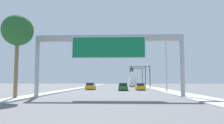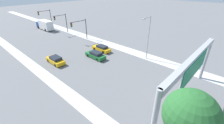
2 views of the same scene
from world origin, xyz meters
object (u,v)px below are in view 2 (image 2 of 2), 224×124
(sign_gantry, at_px, (193,67))
(car_mid_right, at_px, (101,48))
(traffic_light_mid_block, at_px, (62,21))
(street_lamp_right, at_px, (148,35))
(car_far_left, at_px, (55,60))
(car_near_left, at_px, (96,55))
(traffic_light_far_intersection, at_px, (47,16))
(palm_tree_foreground, at_px, (190,117))
(truck_box_primary, at_px, (45,25))
(traffic_light_near_intersection, at_px, (81,27))

(sign_gantry, bearing_deg, car_mid_right, 75.75)
(traffic_light_mid_block, height_order, street_lamp_right, street_lamp_right)
(car_far_left, height_order, car_mid_right, car_far_left)
(car_far_left, bearing_deg, car_near_left, -29.89)
(traffic_light_mid_block, height_order, traffic_light_far_intersection, traffic_light_far_intersection)
(car_near_left, height_order, palm_tree_foreground, palm_tree_foreground)
(truck_box_primary, relative_size, traffic_light_far_intersection, 1.34)
(car_mid_right, distance_m, car_near_left, 3.96)
(traffic_light_near_intersection, relative_size, street_lamp_right, 0.65)
(truck_box_primary, bearing_deg, sign_gantry, -96.13)
(car_near_left, height_order, traffic_light_mid_block, traffic_light_mid_block)
(car_mid_right, relative_size, palm_tree_foreground, 0.55)
(car_near_left, height_order, truck_box_primary, truck_box_primary)
(sign_gantry, relative_size, truck_box_primary, 2.01)
(car_near_left, relative_size, street_lamp_right, 0.54)
(truck_box_primary, relative_size, palm_tree_foreground, 0.96)
(truck_box_primary, xyz_separation_m, street_lamp_right, (3.01, -38.23, 3.59))
(traffic_light_mid_block, bearing_deg, street_lamp_right, -87.88)
(traffic_light_far_intersection, relative_size, palm_tree_foreground, 0.72)
(car_near_left, distance_m, traffic_light_mid_block, 22.21)
(car_near_left, height_order, traffic_light_near_intersection, traffic_light_near_intersection)
(palm_tree_foreground, bearing_deg, traffic_light_far_intersection, 72.58)
(car_far_left, height_order, street_lamp_right, street_lamp_right)
(car_far_left, bearing_deg, truck_box_primary, 68.03)
(truck_box_primary, bearing_deg, traffic_light_mid_block, -77.66)
(car_near_left, xyz_separation_m, traffic_light_near_intersection, (5.04, 11.28, 3.26))
(car_near_left, relative_size, palm_tree_foreground, 0.54)
(traffic_light_near_intersection, bearing_deg, car_far_left, -148.92)
(sign_gantry, bearing_deg, traffic_light_far_intersection, 81.96)
(traffic_light_mid_block, bearing_deg, car_near_left, -104.29)
(car_mid_right, distance_m, traffic_light_near_intersection, 10.11)
(car_far_left, distance_m, traffic_light_mid_block, 21.52)
(car_far_left, bearing_deg, street_lamp_right, -42.09)
(car_far_left, bearing_deg, traffic_light_mid_block, 54.26)
(street_lamp_right, bearing_deg, car_far_left, 137.91)
(traffic_light_mid_block, relative_size, street_lamp_right, 0.68)
(truck_box_primary, bearing_deg, traffic_light_near_intersection, -85.31)
(car_near_left, bearing_deg, car_far_left, 150.11)
(car_far_left, bearing_deg, traffic_light_far_intersection, 65.67)
(car_mid_right, height_order, traffic_light_mid_block, traffic_light_mid_block)
(traffic_light_near_intersection, bearing_deg, car_near_left, -114.08)
(car_mid_right, xyz_separation_m, car_near_left, (-3.50, -1.84, 0.02))
(street_lamp_right, bearing_deg, palm_tree_foreground, -143.57)
(car_mid_right, bearing_deg, truck_box_primary, 90.00)
(sign_gantry, bearing_deg, truck_box_primary, 83.87)
(sign_gantry, relative_size, traffic_light_far_intersection, 2.69)
(traffic_light_near_intersection, relative_size, traffic_light_far_intersection, 0.91)
(car_mid_right, relative_size, traffic_light_far_intersection, 0.76)
(car_mid_right, bearing_deg, palm_tree_foreground, -122.43)
(traffic_light_near_intersection, bearing_deg, street_lamp_right, -85.67)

